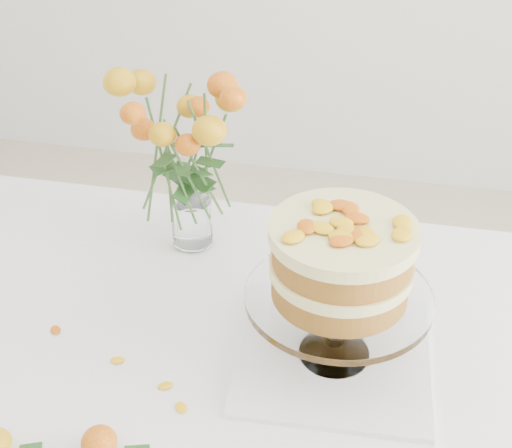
% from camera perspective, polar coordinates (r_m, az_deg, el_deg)
% --- Properties ---
extents(table, '(1.43, 0.93, 0.76)m').
position_cam_1_polar(table, '(1.37, -4.37, -11.22)').
color(table, tan).
rests_on(table, ground).
extents(napkin, '(0.35, 0.35, 0.01)m').
position_cam_1_polar(napkin, '(1.27, 6.23, -10.45)').
color(napkin, white).
rests_on(napkin, table).
extents(cake_stand, '(0.31, 0.31, 0.28)m').
position_cam_1_polar(cake_stand, '(1.15, 6.80, -3.51)').
color(cake_stand, white).
rests_on(cake_stand, napkin).
extents(rose_vase, '(0.33, 0.33, 0.43)m').
position_cam_1_polar(rose_vase, '(1.42, -5.54, 6.89)').
color(rose_vase, white).
rests_on(rose_vase, table).
extents(loose_rose_far, '(0.10, 0.05, 0.05)m').
position_cam_1_polar(loose_rose_far, '(1.14, -12.41, -16.67)').
color(loose_rose_far, '#BA3209').
rests_on(loose_rose_far, table).
extents(stray_petal_a, '(0.03, 0.02, 0.00)m').
position_cam_1_polar(stray_petal_a, '(1.28, -11.02, -10.66)').
color(stray_petal_a, yellow).
rests_on(stray_petal_a, table).
extents(stray_petal_b, '(0.03, 0.02, 0.00)m').
position_cam_1_polar(stray_petal_b, '(1.23, -7.27, -12.73)').
color(stray_petal_b, yellow).
rests_on(stray_petal_b, table).
extents(stray_petal_c, '(0.03, 0.02, 0.00)m').
position_cam_1_polar(stray_petal_c, '(1.19, -6.01, -14.41)').
color(stray_petal_c, yellow).
rests_on(stray_petal_c, table).
extents(stray_petal_d, '(0.03, 0.02, 0.00)m').
position_cam_1_polar(stray_petal_d, '(1.37, -15.74, -8.17)').
color(stray_petal_d, yellow).
rests_on(stray_petal_d, table).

